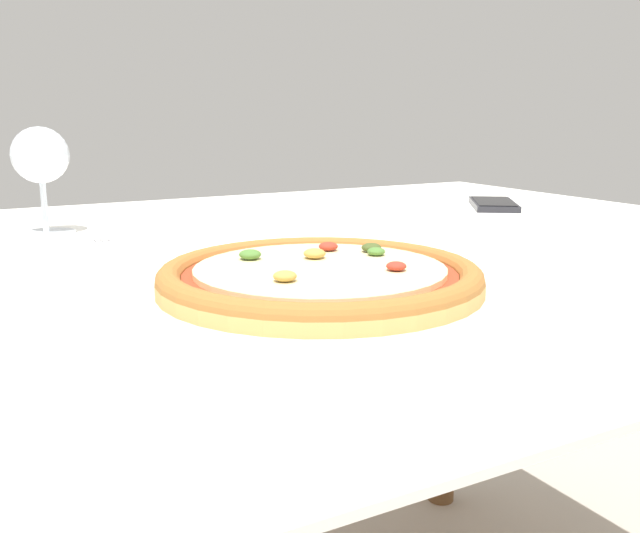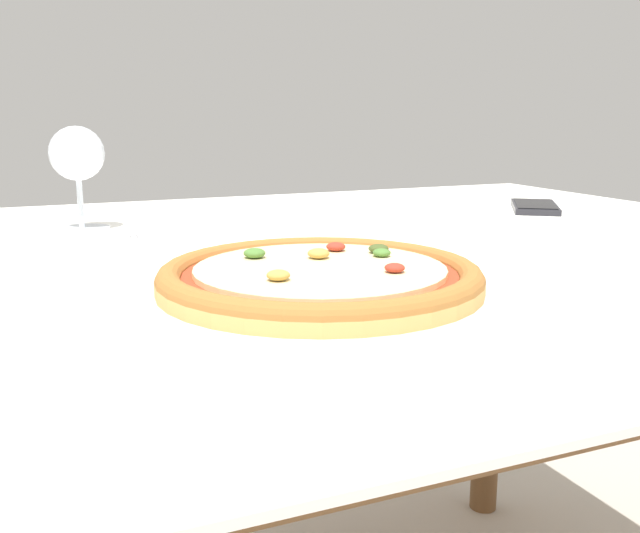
{
  "view_description": "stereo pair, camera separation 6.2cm",
  "coord_description": "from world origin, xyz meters",
  "px_view_note": "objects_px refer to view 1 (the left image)",
  "views": [
    {
      "loc": [
        -0.41,
        -0.76,
        0.89
      ],
      "look_at": [
        -0.12,
        -0.23,
        0.76
      ],
      "focal_mm": 40.0,
      "sensor_mm": 36.0,
      "label": 1
    },
    {
      "loc": [
        -0.36,
        -0.79,
        0.89
      ],
      "look_at": [
        -0.12,
        -0.23,
        0.76
      ],
      "focal_mm": 40.0,
      "sensor_mm": 36.0,
      "label": 2
    }
  ],
  "objects_px": {
    "cell_phone": "(493,204)",
    "wine_glass_far_left": "(40,160)",
    "fork": "(107,249)",
    "dining_table": "(314,306)",
    "pizza_plate": "(320,281)"
  },
  "relations": [
    {
      "from": "fork",
      "to": "wine_glass_far_left",
      "type": "distance_m",
      "value": 0.19
    },
    {
      "from": "wine_glass_far_left",
      "to": "fork",
      "type": "bearing_deg",
      "value": -73.47
    },
    {
      "from": "dining_table",
      "to": "pizza_plate",
      "type": "height_order",
      "value": "pizza_plate"
    },
    {
      "from": "wine_glass_far_left",
      "to": "cell_phone",
      "type": "relative_size",
      "value": 0.9
    },
    {
      "from": "dining_table",
      "to": "wine_glass_far_left",
      "type": "distance_m",
      "value": 0.41
    },
    {
      "from": "fork",
      "to": "wine_glass_far_left",
      "type": "relative_size",
      "value": 1.19
    },
    {
      "from": "cell_phone",
      "to": "fork",
      "type": "bearing_deg",
      "value": -173.87
    },
    {
      "from": "dining_table",
      "to": "wine_glass_far_left",
      "type": "height_order",
      "value": "wine_glass_far_left"
    },
    {
      "from": "pizza_plate",
      "to": "dining_table",
      "type": "bearing_deg",
      "value": 62.75
    },
    {
      "from": "dining_table",
      "to": "cell_phone",
      "type": "height_order",
      "value": "cell_phone"
    },
    {
      "from": "pizza_plate",
      "to": "wine_glass_far_left",
      "type": "height_order",
      "value": "wine_glass_far_left"
    },
    {
      "from": "fork",
      "to": "cell_phone",
      "type": "distance_m",
      "value": 0.67
    },
    {
      "from": "cell_phone",
      "to": "wine_glass_far_left",
      "type": "bearing_deg",
      "value": 173.6
    },
    {
      "from": "pizza_plate",
      "to": "fork",
      "type": "xyz_separation_m",
      "value": [
        -0.11,
        0.32,
        -0.01
      ]
    },
    {
      "from": "fork",
      "to": "cell_phone",
      "type": "xyz_separation_m",
      "value": [
        0.67,
        0.07,
        0.0
      ]
    }
  ]
}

